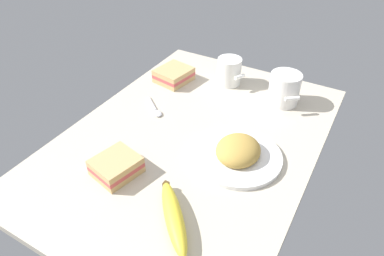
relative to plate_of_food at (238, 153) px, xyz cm
name	(u,v)px	position (x,y,z in cm)	size (l,w,h in cm)	color
tabletop	(192,140)	(-1.73, -14.22, -2.75)	(90.00, 64.00, 2.00)	#BCB29E
plate_of_food	(238,153)	(0.00, 0.00, 0.00)	(22.35, 22.35, 5.77)	white
coffee_mug_black	(229,71)	(-32.75, -17.82, 2.85)	(8.28, 10.12, 8.94)	white
coffee_mug_milky	(284,88)	(-30.41, 1.61, 3.27)	(11.39, 10.54, 9.78)	white
sandwich_main	(174,75)	(-25.04, -34.67, 0.45)	(12.50, 11.60, 4.40)	tan
sandwich_side	(116,166)	(19.22, -22.99, 0.45)	(11.95, 11.19, 4.40)	tan
banana	(174,217)	(24.71, -3.41, 0.11)	(16.82, 16.04, 3.73)	yellow
spoon	(156,110)	(-7.04, -29.85, -1.37)	(8.32, 9.85, 0.80)	silver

